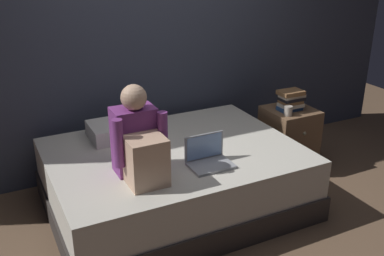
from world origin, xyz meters
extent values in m
plane|color=brown|center=(0.00, 0.00, 0.00)|extent=(8.00, 8.00, 0.00)
cube|color=#383D4C|center=(0.00, 1.20, 1.35)|extent=(5.60, 0.10, 2.70)
cube|color=#332D2B|center=(-0.20, 0.30, 0.10)|extent=(2.00, 1.50, 0.21)
cube|color=beige|center=(-0.20, 0.30, 0.36)|extent=(1.96, 1.46, 0.31)
cube|color=brown|center=(1.10, 0.48, 0.30)|extent=(0.44, 0.44, 0.59)
sphere|color=gray|center=(1.10, 0.26, 0.43)|extent=(0.04, 0.04, 0.04)
cube|color=#75337A|center=(-0.59, 0.11, 0.76)|extent=(0.30, 0.20, 0.48)
sphere|color=tan|center=(-0.59, 0.08, 1.08)|extent=(0.18, 0.18, 0.18)
cube|color=tan|center=(-0.59, -0.11, 0.69)|extent=(0.26, 0.24, 0.34)
cylinder|color=#75337A|center=(-0.75, -0.03, 0.82)|extent=(0.07, 0.07, 0.34)
cylinder|color=#75337A|center=(-0.43, -0.03, 0.82)|extent=(0.07, 0.07, 0.34)
cube|color=#9EA0A5|center=(-0.08, -0.09, 0.53)|extent=(0.32, 0.22, 0.02)
cube|color=#9EA0A5|center=(-0.08, 0.02, 0.64)|extent=(0.32, 0.01, 0.20)
cube|color=#8CB2EA|center=(-0.08, 0.01, 0.64)|extent=(0.29, 0.00, 0.18)
cube|color=silver|center=(-0.47, 0.75, 0.58)|extent=(0.56, 0.36, 0.13)
cube|color=#284C84|center=(1.07, 0.47, 0.61)|extent=(0.22, 0.13, 0.04)
cube|color=beige|center=(1.08, 0.46, 0.65)|extent=(0.21, 0.15, 0.03)
cube|color=brown|center=(1.08, 0.47, 0.68)|extent=(0.19, 0.16, 0.03)
cube|color=black|center=(1.09, 0.47, 0.70)|extent=(0.22, 0.14, 0.03)
cube|color=beige|center=(1.09, 0.47, 0.73)|extent=(0.23, 0.13, 0.03)
cube|color=brown|center=(1.07, 0.47, 0.77)|extent=(0.23, 0.16, 0.04)
cylinder|color=#BCB2A3|center=(0.97, 0.36, 0.64)|extent=(0.08, 0.08, 0.09)
camera|label=1|loc=(-1.52, -2.67, 2.05)|focal=41.95mm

